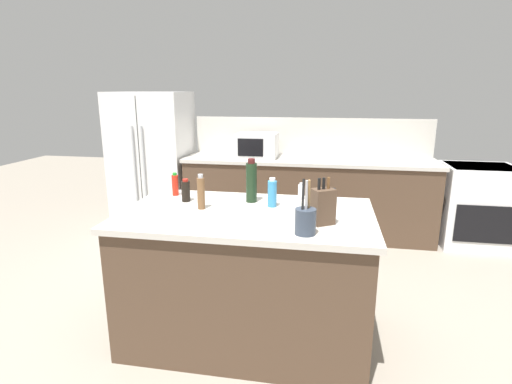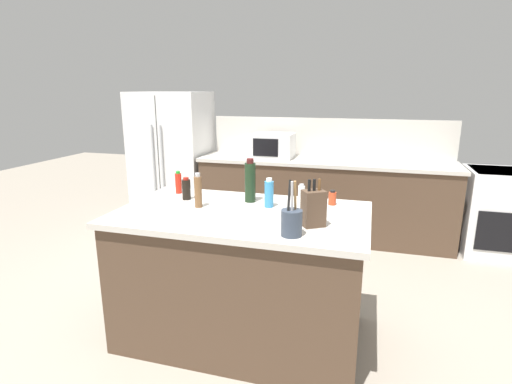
{
  "view_description": "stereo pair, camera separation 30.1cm",
  "coord_description": "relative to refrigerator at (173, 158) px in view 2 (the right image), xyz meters",
  "views": [
    {
      "loc": [
        0.52,
        -2.52,
        1.74
      ],
      "look_at": [
        0.0,
        0.35,
        0.99
      ],
      "focal_mm": 28.0,
      "sensor_mm": 36.0,
      "label": 1
    },
    {
      "loc": [
        0.81,
        -2.45,
        1.74
      ],
      "look_at": [
        0.0,
        0.35,
        0.99
      ],
      "focal_mm": 28.0,
      "sensor_mm": 36.0,
      "label": 2
    }
  ],
  "objects": [
    {
      "name": "pepper_grinder",
      "position": [
        1.37,
        -2.23,
        0.2
      ],
      "size": [
        0.05,
        0.05,
        0.24
      ],
      "color": "brown",
      "rests_on": "kitchen_island"
    },
    {
      "name": "knife_block",
      "position": [
        2.2,
        -2.41,
        0.2
      ],
      "size": [
        0.16,
        0.15,
        0.29
      ],
      "rotation": [
        0.0,
        0.0,
        0.57
      ],
      "color": "#4C3828",
      "rests_on": "kitchen_island"
    },
    {
      "name": "spice_jar_paprika",
      "position": [
        2.27,
        -1.91,
        0.13
      ],
      "size": [
        0.06,
        0.06,
        0.11
      ],
      "color": "#B73D1E",
      "rests_on": "kitchen_island"
    },
    {
      "name": "microwave",
      "position": [
        1.38,
        -0.05,
        0.23
      ],
      "size": [
        0.48,
        0.39,
        0.29
      ],
      "color": "white",
      "rests_on": "back_counter_run"
    },
    {
      "name": "back_counter_run",
      "position": [
        2.0,
        -0.05,
        -0.38
      ],
      "size": [
        2.98,
        0.66,
        0.94
      ],
      "color": "#4C3828",
      "rests_on": "ground_plane"
    },
    {
      "name": "range_oven",
      "position": [
        3.91,
        -0.05,
        -0.39
      ],
      "size": [
        0.76,
        0.65,
        0.92
      ],
      "color": "white",
      "rests_on": "ground_plane"
    },
    {
      "name": "salt_shaker",
      "position": [
        2.04,
        -1.85,
        0.14
      ],
      "size": [
        0.05,
        0.05,
        0.12
      ],
      "color": "silver",
      "rests_on": "kitchen_island"
    },
    {
      "name": "hot_sauce_bottle",
      "position": [
        1.06,
        -1.92,
        0.17
      ],
      "size": [
        0.05,
        0.05,
        0.18
      ],
      "color": "red",
      "rests_on": "kitchen_island"
    },
    {
      "name": "soy_sauce_bottle",
      "position": [
        1.2,
        -2.07,
        0.16
      ],
      "size": [
        0.06,
        0.06,
        0.17
      ],
      "color": "black",
      "rests_on": "kitchen_island"
    },
    {
      "name": "kitchen_island",
      "position": [
        1.7,
        -2.25,
        -0.38
      ],
      "size": [
        1.69,
        1.0,
        0.94
      ],
      "color": "#4C3828",
      "rests_on": "ground_plane"
    },
    {
      "name": "refrigerator",
      "position": [
        0.0,
        0.0,
        0.0
      ],
      "size": [
        0.94,
        0.75,
        1.71
      ],
      "color": "white",
      "rests_on": "ground_plane"
    },
    {
      "name": "utensil_crock",
      "position": [
        2.11,
        -2.6,
        0.17
      ],
      "size": [
        0.12,
        0.12,
        0.32
      ],
      "color": "#333D4C",
      "rests_on": "kitchen_island"
    },
    {
      "name": "wine_bottle",
      "position": [
        1.68,
        -2.0,
        0.23
      ],
      "size": [
        0.08,
        0.08,
        0.32
      ],
      "color": "black",
      "rests_on": "kitchen_island"
    },
    {
      "name": "wall_backsplash",
      "position": [
        2.0,
        0.27,
        0.31
      ],
      "size": [
        2.94,
        0.03,
        0.46
      ],
      "primitive_type": "cube",
      "color": "beige",
      "rests_on": "back_counter_run"
    },
    {
      "name": "ground_plane",
      "position": [
        1.7,
        -2.25,
        -0.86
      ],
      "size": [
        14.0,
        14.0,
        0.0
      ],
      "primitive_type": "plane",
      "color": "gray"
    },
    {
      "name": "dish_soap_bottle",
      "position": [
        1.85,
        -2.09,
        0.18
      ],
      "size": [
        0.06,
        0.06,
        0.21
      ],
      "color": "#3384BC",
      "rests_on": "kitchen_island"
    }
  ]
}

